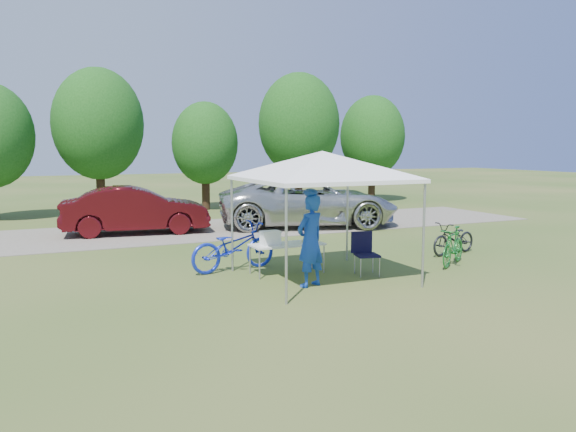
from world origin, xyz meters
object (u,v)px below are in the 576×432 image
folding_chair (364,249)px  bike_dark (454,238)px  bike_green (453,246)px  minivan (308,201)px  sedan (136,210)px  cyclist (310,241)px  folding_table (287,245)px  bike_blue (233,247)px  cooler (270,238)px

folding_chair → bike_dark: 3.56m
folding_chair → bike_green: 2.44m
minivan → bike_dark: bearing=-152.6°
bike_dark → sedan: (-7.05, 7.04, 0.35)m
minivan → cyclist: bearing=170.8°
sedan → minivan: bearing=-90.1°
folding_table → folding_chair: (1.52, -0.79, -0.07)m
bike_green → minivan: 7.39m
bike_blue → bike_green: 5.22m
folding_table → bike_dark: 4.94m
bike_green → bike_blue: bearing=-140.9°
bike_green → minivan: minivan is taller
cyclist → sedan: cyclist is taller
minivan → bike_green: bearing=-161.6°
bike_green → sedan: 10.15m
bike_blue → sedan: sedan is taller
folding_chair → bike_green: (2.44, -0.06, -0.10)m
folding_chair → minivan: size_ratio=0.15×
folding_table → minivan: bearing=60.1°
bike_green → bike_dark: (0.97, 1.08, -0.03)m
sedan → cyclist: bearing=-159.3°
folding_chair → sedan: size_ratio=0.20×
folding_table → cooler: cooler is taller
folding_table → cooler: size_ratio=3.85×
minivan → folding_chair: bearing=179.9°
cyclist → minivan: 8.67m
cooler → cyclist: bearing=-74.7°
bike_dark → bike_green: bearing=-54.9°
cooler → bike_green: (4.36, -0.85, -0.37)m
folding_chair → sedan: (-3.64, 8.06, 0.22)m
bike_blue → folding_table: bearing=-137.1°
bike_blue → sedan: bearing=-0.3°
folding_table → cooler: (-0.40, 0.00, 0.20)m
cyclist → bike_dark: cyclist is taller
cooler → cyclist: 1.32m
folding_chair → cyclist: size_ratio=0.50×
cooler → bike_dark: bearing=2.5°
folding_chair → cyclist: 1.69m
cooler → folding_chair: bearing=-22.3°
bike_blue → minivan: size_ratio=0.33×
cooler → bike_green: bearing=-11.0°
folding_table → bike_blue: size_ratio=0.78×
folding_table → minivan: minivan is taller
folding_chair → cooler: cooler is taller
cooler → bike_green: 4.46m
folding_chair → bike_blue: bike_blue is taller
cyclist → cooler: bearing=-96.6°
minivan → folding_table: bearing=166.9°
bike_dark → minivan: 6.42m
cooler → minivan: (4.15, 6.53, 0.07)m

